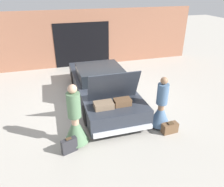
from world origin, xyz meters
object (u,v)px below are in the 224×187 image
Objects in this scene: person_right at (161,110)px; suitcase_beside_left_person at (69,145)px; person_left at (75,124)px; suitcase_beside_right_person at (170,128)px; car at (102,86)px.

person_right reaches higher than suitcase_beside_left_person.
suitcase_beside_left_person is (-0.23, -0.30, -0.42)m from person_left.
suitcase_beside_left_person is (-2.77, -0.40, -0.37)m from person_right.
suitcase_beside_right_person is at bearing -155.78° from person_right.
person_right is 0.58m from suitcase_beside_right_person.
suitcase_beside_left_person is at bearing -120.50° from car.
car is 2.57m from person_left.
suitcase_beside_right_person is (2.90, 0.01, -0.05)m from suitcase_beside_left_person.
suitcase_beside_left_person is (-1.50, -2.54, -0.34)m from car.
car is 2.49m from person_right.
car reaches higher than suitcase_beside_left_person.
car is 3.03× the size of person_right.
person_right is (1.27, -2.14, 0.02)m from car.
suitcase_beside_right_person is at bearing 92.05° from person_left.
person_left is at bearing 97.73° from person_right.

